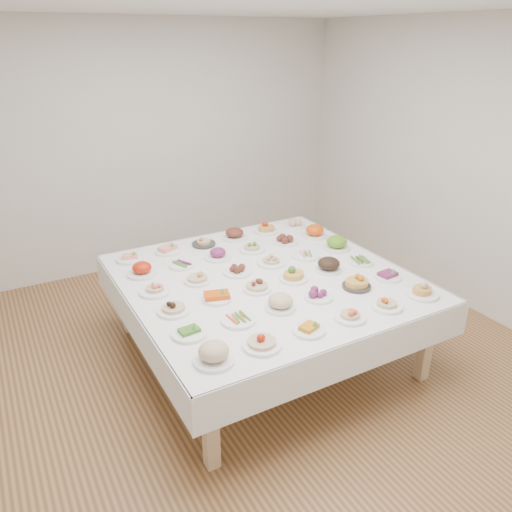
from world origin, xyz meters
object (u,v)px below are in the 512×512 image
dish_0 (214,351)px  dish_35 (295,222)px  dish_18 (155,286)px  display_table (265,283)px

dish_0 → dish_35: 2.48m
dish_0 → dish_35: (1.75, 1.75, -0.03)m
dish_0 → dish_35: bearing=45.0°
dish_18 → dish_35: dish_18 is taller
display_table → dish_35: 1.25m
dish_35 → dish_18: bearing=-158.4°
dish_0 → dish_18: size_ratio=1.18×
display_table → dish_35: (0.88, 0.88, 0.11)m
dish_18 → dish_35: bearing=21.6°
dish_0 → dish_35: dish_0 is taller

